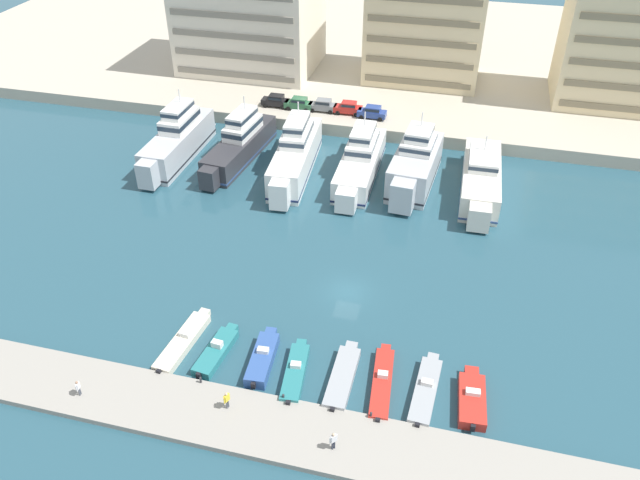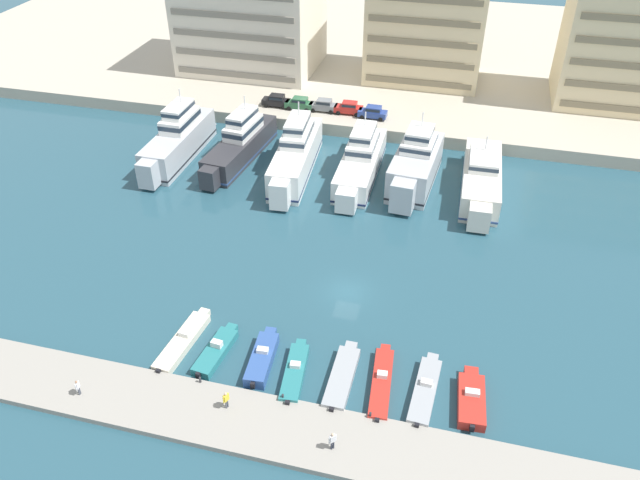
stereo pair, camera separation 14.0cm
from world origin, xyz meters
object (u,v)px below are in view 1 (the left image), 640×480
object	(u,v)px
pedestrian_mid_deck	(227,399)
yacht_white_mid_left	(295,154)
motorboat_grey_center	(343,377)
motorboat_cream_far_left	(183,341)
car_green_left	(299,103)
yacht_silver_center	(415,165)
pedestrian_far_side	(78,387)
motorboat_blue_mid_left	(263,358)
motorboat_grey_mid_right	(426,390)
motorboat_teal_center_left	(295,372)
car_black_far_left	(276,100)
yacht_white_center_left	(360,160)
yacht_silver_far_left	(177,140)
car_red_center_left	(348,107)
car_grey_mid_left	(323,105)
yacht_charcoal_left	(240,143)
motorboat_red_center_right	(382,383)
motorboat_red_right	(472,399)
yacht_ivory_center_right	(481,178)
car_blue_center	(372,112)
pedestrian_near_edge	(333,440)
motorboat_teal_left	(217,351)

from	to	relation	value
pedestrian_mid_deck	yacht_white_mid_left	bearing A→B (deg)	98.15
motorboat_grey_center	pedestrian_mid_deck	xyz separation A→B (m)	(-8.11, -5.43, 1.13)
motorboat_cream_far_left	car_green_left	world-z (taller)	car_green_left
yacht_silver_center	pedestrian_far_side	world-z (taller)	yacht_silver_center
motorboat_blue_mid_left	motorboat_grey_mid_right	world-z (taller)	motorboat_blue_mid_left
motorboat_teal_center_left	car_black_far_left	world-z (taller)	car_black_far_left
yacht_white_center_left	yacht_silver_far_left	bearing A→B (deg)	-176.89
car_red_center_left	pedestrian_far_side	world-z (taller)	car_red_center_left
yacht_silver_far_left	car_grey_mid_left	xyz separation A→B (m)	(16.06, 15.29, 0.18)
yacht_charcoal_left	motorboat_grey_mid_right	distance (m)	44.70
car_black_far_left	motorboat_red_center_right	bearing A→B (deg)	-63.04
yacht_charcoal_left	motorboat_red_right	size ratio (longest dim) A/B	2.89
yacht_ivory_center_right	car_red_center_left	bearing A→B (deg)	143.81
yacht_charcoal_left	yacht_white_center_left	distance (m)	16.37
yacht_silver_center	yacht_white_center_left	bearing A→B (deg)	177.19
motorboat_blue_mid_left	pedestrian_far_side	bearing A→B (deg)	-150.36
yacht_ivory_center_right	motorboat_grey_mid_right	xyz separation A→B (m)	(-2.77, -33.45, -1.48)
yacht_silver_center	car_black_far_left	bearing A→B (deg)	147.79
yacht_silver_center	car_grey_mid_left	bearing A→B (deg)	136.97
motorboat_cream_far_left	pedestrian_far_side	bearing A→B (deg)	-125.25
car_grey_mid_left	yacht_white_center_left	bearing A→B (deg)	-59.01
yacht_charcoal_left	yacht_ivory_center_right	bearing A→B (deg)	-1.48
motorboat_grey_mid_right	car_blue_center	xyz separation A→B (m)	(-13.22, 47.19, 2.36)
car_blue_center	pedestrian_mid_deck	xyz separation A→B (m)	(-1.79, -52.93, -1.22)
car_black_far_left	pedestrian_far_side	distance (m)	55.15
motorboat_grey_center	car_black_far_left	size ratio (longest dim) A/B	1.89
yacht_silver_center	car_green_left	xyz separation A→B (m)	(-18.92, 14.07, 0.14)
motorboat_grey_center	yacht_white_mid_left	bearing A→B (deg)	112.45
yacht_silver_far_left	motorboat_grey_center	world-z (taller)	yacht_silver_far_left
motorboat_red_center_right	car_green_left	xyz separation A→B (m)	(-20.68, 47.62, 2.39)
motorboat_cream_far_left	pedestrian_far_side	distance (m)	9.55
yacht_charcoal_left	pedestrian_mid_deck	distance (m)	42.27
yacht_ivory_center_right	car_blue_center	world-z (taller)	yacht_ivory_center_right
motorboat_red_center_right	pedestrian_far_side	distance (m)	24.61
motorboat_cream_far_left	motorboat_blue_mid_left	xyz separation A→B (m)	(7.56, -0.33, 0.16)
motorboat_blue_mid_left	yacht_white_mid_left	bearing A→B (deg)	101.24
yacht_white_mid_left	motorboat_grey_mid_right	bearing A→B (deg)	-57.83
yacht_charcoal_left	motorboat_blue_mid_left	xyz separation A→B (m)	(14.65, -34.31, -1.67)
motorboat_red_center_right	car_blue_center	size ratio (longest dim) A/B	2.04
car_grey_mid_left	yacht_silver_center	bearing A→B (deg)	-43.03
yacht_ivory_center_right	car_red_center_left	size ratio (longest dim) A/B	4.46
pedestrian_near_edge	motorboat_grey_center	bearing A→B (deg)	97.03
yacht_white_center_left	motorboat_teal_center_left	size ratio (longest dim) A/B	2.58
yacht_silver_center	motorboat_grey_mid_right	bearing A→B (deg)	-80.91
yacht_charcoal_left	yacht_silver_center	xyz separation A→B (m)	(23.30, -0.79, 0.41)
motorboat_red_center_right	car_black_far_left	bearing A→B (deg)	116.96
motorboat_teal_center_left	motorboat_teal_left	bearing A→B (deg)	174.91
yacht_charcoal_left	motorboat_grey_mid_right	world-z (taller)	yacht_charcoal_left
motorboat_teal_left	car_grey_mid_left	bearing A→B (deg)	92.90
motorboat_grey_mid_right	motorboat_cream_far_left	bearing A→B (deg)	179.26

